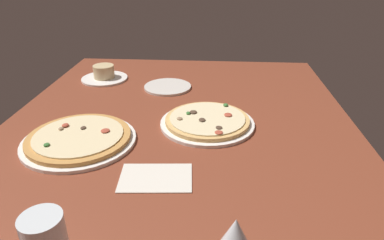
% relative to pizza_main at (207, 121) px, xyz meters
% --- Properties ---
extents(dining_table, '(1.50, 1.10, 0.04)m').
position_rel_pizza_main_xyz_m(dining_table, '(-0.06, 0.09, -0.03)').
color(dining_table, brown).
rests_on(dining_table, ground).
extents(pizza_main, '(0.29, 0.29, 0.03)m').
position_rel_pizza_main_xyz_m(pizza_main, '(0.00, 0.00, 0.00)').
color(pizza_main, white).
rests_on(pizza_main, dining_table).
extents(pizza_side, '(0.32, 0.32, 0.03)m').
position_rel_pizza_main_xyz_m(pizza_side, '(-0.14, 0.36, -0.00)').
color(pizza_side, white).
rests_on(pizza_side, dining_table).
extents(ramekin_on_saucer, '(0.19, 0.19, 0.06)m').
position_rel_pizza_main_xyz_m(ramekin_on_saucer, '(0.39, 0.44, 0.01)').
color(ramekin_on_saucer, white).
rests_on(ramekin_on_saucer, dining_table).
extents(side_plate, '(0.18, 0.18, 0.01)m').
position_rel_pizza_main_xyz_m(side_plate, '(0.31, 0.17, -0.01)').
color(side_plate, silver).
rests_on(side_plate, dining_table).
extents(paper_menu, '(0.13, 0.18, 0.00)m').
position_rel_pizza_main_xyz_m(paper_menu, '(-0.29, 0.11, -0.01)').
color(paper_menu, silver).
rests_on(paper_menu, dining_table).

